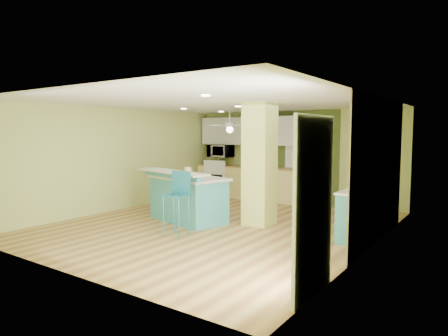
{
  "coord_description": "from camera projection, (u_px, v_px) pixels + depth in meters",
  "views": [
    {
      "loc": [
        4.7,
        -6.6,
        1.9
      ],
      "look_at": [
        -0.17,
        0.4,
        1.14
      ],
      "focal_mm": 32.0,
      "sensor_mm": 36.0,
      "label": 1
    }
  ],
  "objects": [
    {
      "name": "floor",
      "position": [
        220.0,
        225.0,
        8.24
      ],
      "size": [
        6.0,
        7.0,
        0.01
      ],
      "primitive_type": "cube",
      "color": "brown",
      "rests_on": "ground"
    },
    {
      "name": "ceiling",
      "position": [
        220.0,
        102.0,
        8.02
      ],
      "size": [
        6.0,
        7.0,
        0.01
      ],
      "primitive_type": "cube",
      "color": "white",
      "rests_on": "wall_back"
    },
    {
      "name": "wall_back",
      "position": [
        293.0,
        156.0,
        10.99
      ],
      "size": [
        6.0,
        0.01,
        2.5
      ],
      "primitive_type": "cube",
      "color": "#B7C569",
      "rests_on": "floor"
    },
    {
      "name": "wall_front",
      "position": [
        66.0,
        182.0,
        5.26
      ],
      "size": [
        6.0,
        0.01,
        2.5
      ],
      "primitive_type": "cube",
      "color": "#B7C569",
      "rests_on": "floor"
    },
    {
      "name": "wall_left",
      "position": [
        120.0,
        159.0,
        9.84
      ],
      "size": [
        0.01,
        7.0,
        2.5
      ],
      "primitive_type": "cube",
      "color": "#B7C569",
      "rests_on": "floor"
    },
    {
      "name": "wall_right",
      "position": [
        371.0,
        173.0,
        6.42
      ],
      "size": [
        0.01,
        7.0,
        2.5
      ],
      "primitive_type": "cube",
      "color": "#B7C569",
      "rests_on": "floor"
    },
    {
      "name": "wood_panel",
      "position": [
        380.0,
        170.0,
        6.92
      ],
      "size": [
        0.02,
        3.4,
        2.5
      ],
      "primitive_type": "cube",
      "color": "olive",
      "rests_on": "floor"
    },
    {
      "name": "olive_accent",
      "position": [
        300.0,
        157.0,
        10.87
      ],
      "size": [
        2.2,
        0.02,
        2.5
      ],
      "primitive_type": "cube",
      "color": "#415220",
      "rests_on": "floor"
    },
    {
      "name": "interior_door",
      "position": [
        299.0,
        166.0,
        10.87
      ],
      "size": [
        0.82,
        0.05,
        2.0
      ],
      "primitive_type": "cube",
      "color": "white",
      "rests_on": "floor"
    },
    {
      "name": "french_door",
      "position": [
        314.0,
        207.0,
        4.58
      ],
      "size": [
        0.04,
        1.08,
        2.1
      ],
      "primitive_type": "cube",
      "color": "silver",
      "rests_on": "floor"
    },
    {
      "name": "column",
      "position": [
        260.0,
        164.0,
        8.17
      ],
      "size": [
        0.55,
        0.55,
        2.5
      ],
      "primitive_type": "cube",
      "color": "#CAD763",
      "rests_on": "floor"
    },
    {
      "name": "kitchen_run",
      "position": [
        247.0,
        182.0,
        11.55
      ],
      "size": [
        3.25,
        0.63,
        0.94
      ],
      "color": "#EDD87C",
      "rests_on": "floor"
    },
    {
      "name": "stove",
      "position": [
        220.0,
        180.0,
        12.09
      ],
      "size": [
        0.76,
        0.66,
        1.08
      ],
      "color": "white",
      "rests_on": "floor"
    },
    {
      "name": "upper_cabinets",
      "position": [
        250.0,
        131.0,
        11.52
      ],
      "size": [
        3.2,
        0.34,
        0.8
      ],
      "primitive_type": "cube",
      "color": "silver",
      "rests_on": "wall_back"
    },
    {
      "name": "microwave",
      "position": [
        220.0,
        151.0,
        12.02
      ],
      "size": [
        0.7,
        0.48,
        0.39
      ],
      "primitive_type": "imported",
      "color": "silver",
      "rests_on": "wall_back"
    },
    {
      "name": "ceiling_fan",
      "position": [
        230.0,
        126.0,
        10.32
      ],
      "size": [
        1.41,
        1.41,
        0.61
      ],
      "color": "silver",
      "rests_on": "ceiling"
    },
    {
      "name": "pendant_lamp",
      "position": [
        363.0,
        134.0,
        7.18
      ],
      "size": [
        0.14,
        0.14,
        0.69
      ],
      "color": "white",
      "rests_on": "ceiling"
    },
    {
      "name": "wall_decor",
      "position": [
        382.0,
        152.0,
        7.07
      ],
      "size": [
        0.03,
        0.9,
        0.7
      ],
      "primitive_type": "cube",
      "color": "brown",
      "rests_on": "wood_panel"
    },
    {
      "name": "peninsula",
      "position": [
        187.0,
        197.0,
        8.56
      ],
      "size": [
        2.17,
        1.56,
        1.11
      ],
      "rotation": [
        0.0,
        0.0,
        -0.26
      ],
      "color": "teal",
      "rests_on": "floor"
    },
    {
      "name": "bar_stool",
      "position": [
        178.0,
        193.0,
        7.34
      ],
      "size": [
        0.44,
        0.44,
        1.19
      ],
      "rotation": [
        0.0,
        0.0,
        0.14
      ],
      "color": "#1E6F88",
      "rests_on": "floor"
    },
    {
      "name": "side_counter",
      "position": [
        362.0,
        214.0,
        7.18
      ],
      "size": [
        0.58,
        1.37,
        0.88
      ],
      "color": "teal",
      "rests_on": "floor"
    },
    {
      "name": "fruit_bowl",
      "position": [
        254.0,
        165.0,
        11.35
      ],
      "size": [
        0.33,
        0.33,
        0.07
      ],
      "primitive_type": "imported",
      "rotation": [
        0.0,
        0.0,
        0.12
      ],
      "color": "#3A2817",
      "rests_on": "kitchen_run"
    },
    {
      "name": "canister",
      "position": [
        188.0,
        172.0,
        8.63
      ],
      "size": [
        0.16,
        0.16,
        0.19
      ],
      "primitive_type": "cylinder",
      "color": "yellow",
      "rests_on": "peninsula"
    }
  ]
}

